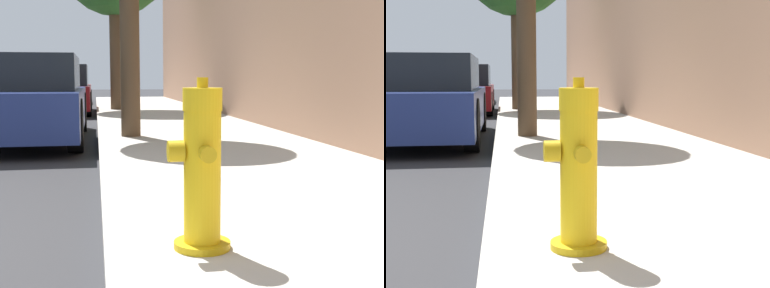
% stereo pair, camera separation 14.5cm
% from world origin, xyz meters
% --- Properties ---
extents(sidewalk_slab, '(2.81, 40.00, 0.15)m').
position_xyz_m(sidewalk_slab, '(3.58, 0.00, 0.08)').
color(sidewalk_slab, '#B7B2A8').
rests_on(sidewalk_slab, ground_plane).
extents(fire_hydrant, '(0.31, 0.31, 0.84)m').
position_xyz_m(fire_hydrant, '(2.65, -0.10, 0.53)').
color(fire_hydrant, '#C39C11').
rests_on(fire_hydrant, sidewalk_slab).
extents(parked_car_near, '(1.84, 4.36, 1.30)m').
position_xyz_m(parked_car_near, '(1.06, 5.82, 0.64)').
color(parked_car_near, navy).
rests_on(parked_car_near, ground_plane).
extents(parked_car_mid, '(1.80, 4.12, 1.30)m').
position_xyz_m(parked_car_mid, '(1.14, 12.21, 0.63)').
color(parked_car_mid, maroon).
rests_on(parked_car_mid, ground_plane).
extents(parked_car_far, '(1.87, 4.33, 1.23)m').
position_xyz_m(parked_car_far, '(0.91, 18.41, 0.61)').
color(parked_car_far, '#B7B7BC').
rests_on(parked_car_far, ground_plane).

